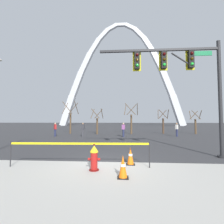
# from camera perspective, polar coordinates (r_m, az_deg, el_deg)

# --- Properties ---
(ground_plane) EXTENTS (240.00, 240.00, 0.00)m
(ground_plane) POSITION_cam_1_polar(r_m,az_deg,el_deg) (7.61, -1.94, -17.14)
(ground_plane) COLOR #333335
(sidewalk_near_curb) EXTENTS (40.00, 8.00, 0.01)m
(sidewalk_near_curb) POSITION_cam_1_polar(r_m,az_deg,el_deg) (3.95, -8.85, -31.05)
(sidewalk_near_curb) COLOR #A8A59E
(sidewalk_near_curb) RESTS_ON ground
(fire_hydrant) EXTENTS (0.46, 0.48, 0.99)m
(fire_hydrant) POSITION_cam_1_polar(r_m,az_deg,el_deg) (6.38, -6.24, -15.58)
(fire_hydrant) COLOR #5E0F0D
(fire_hydrant) RESTS_ON ground
(caution_tape_barrier) EXTENTS (5.61, 0.27, 1.02)m
(caution_tape_barrier) POSITION_cam_1_polar(r_m,az_deg,el_deg) (6.84, -11.31, -12.68)
(caution_tape_barrier) COLOR #232326
(caution_tape_barrier) RESTS_ON ground
(traffic_cone_by_hydrant) EXTENTS (0.36, 0.36, 0.73)m
(traffic_cone_by_hydrant) POSITION_cam_1_polar(r_m,az_deg,el_deg) (5.61, 3.82, -18.52)
(traffic_cone_by_hydrant) COLOR black
(traffic_cone_by_hydrant) RESTS_ON ground
(traffic_cone_mid_sidewalk) EXTENTS (0.36, 0.36, 0.73)m
(traffic_cone_mid_sidewalk) POSITION_cam_1_polar(r_m,az_deg,el_deg) (7.20, 6.44, -15.01)
(traffic_cone_mid_sidewalk) COLOR black
(traffic_cone_mid_sidewalk) RESTS_ON ground
(traffic_signal_gantry) EXTENTS (6.42, 0.44, 6.00)m
(traffic_signal_gantry) POSITION_cam_1_polar(r_m,az_deg,el_deg) (9.55, 23.90, 11.88)
(traffic_signal_gantry) COLOR #232326
(traffic_signal_gantry) RESTS_ON ground
(monument_arch) EXTENTS (44.07, 2.16, 37.51)m
(monument_arch) POSITION_cam_1_polar(r_m,az_deg,el_deg) (59.75, 3.20, 11.24)
(monument_arch) COLOR silver
(monument_arch) RESTS_ON ground
(tree_far_left) EXTENTS (2.06, 2.07, 4.49)m
(tree_far_left) POSITION_cam_1_polar(r_m,az_deg,el_deg) (24.02, -14.25, -2.54)
(tree_far_left) COLOR brown
(tree_far_left) RESTS_ON ground
(tree_left_mid) EXTENTS (1.61, 1.61, 3.45)m
(tree_left_mid) POSITION_cam_1_polar(r_m,az_deg,el_deg) (22.38, -5.19, -3.77)
(tree_left_mid) COLOR brown
(tree_left_mid) RESTS_ON ground
(tree_center_left) EXTENTS (1.93, 1.94, 4.19)m
(tree_center_left) POSITION_cam_1_polar(r_m,az_deg,el_deg) (22.62, 6.71, -2.92)
(tree_center_left) COLOR brown
(tree_center_left) RESTS_ON ground
(tree_center_right) EXTENTS (1.58, 1.59, 3.39)m
(tree_center_right) POSITION_cam_1_polar(r_m,az_deg,el_deg) (24.27, 17.35, -3.65)
(tree_center_right) COLOR #473323
(tree_center_right) RESTS_ON ground
(tree_right_mid) EXTENTS (1.50, 1.51, 3.23)m
(tree_right_mid) POSITION_cam_1_polar(r_m,az_deg,el_deg) (25.15, 27.01, -3.60)
(tree_right_mid) COLOR brown
(tree_right_mid) RESTS_ON ground
(pedestrian_walking_left) EXTENTS (0.37, 0.39, 1.59)m
(pedestrian_walking_left) POSITION_cam_1_polar(r_m,az_deg,el_deg) (20.27, -19.16, -5.74)
(pedestrian_walking_left) COLOR #232847
(pedestrian_walking_left) RESTS_ON ground
(pedestrian_standing_center) EXTENTS (0.38, 0.27, 1.59)m
(pedestrian_standing_center) POSITION_cam_1_polar(r_m,az_deg,el_deg) (18.68, 3.98, -6.14)
(pedestrian_standing_center) COLOR #232847
(pedestrian_standing_center) RESTS_ON ground
(pedestrian_walking_right) EXTENTS (0.38, 0.38, 1.59)m
(pedestrian_walking_right) POSITION_cam_1_polar(r_m,az_deg,el_deg) (20.52, 21.61, -5.66)
(pedestrian_walking_right) COLOR #232847
(pedestrian_walking_right) RESTS_ON ground
(pedestrian_near_trees) EXTENTS (0.36, 0.25, 1.59)m
(pedestrian_near_trees) POSITION_cam_1_polar(r_m,az_deg,el_deg) (19.08, -10.11, -6.04)
(pedestrian_near_trees) COLOR #38383D
(pedestrian_near_trees) RESTS_ON ground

